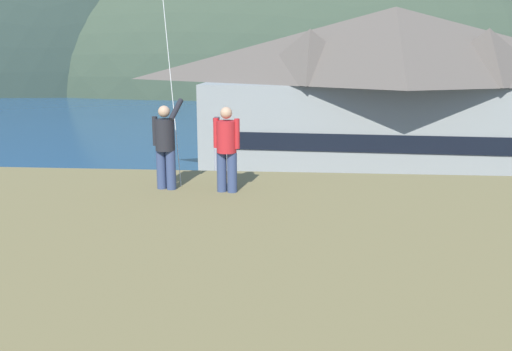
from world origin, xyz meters
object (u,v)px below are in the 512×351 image
parked_car_corner_spot (261,252)px  person_companion (227,147)px  parked_car_front_row_red (348,300)px  parking_light_pole (216,170)px  parked_car_back_row_right (121,322)px  wharf_dock (290,149)px  person_kite_flyer (165,144)px  parked_car_front_row_end (494,254)px  parked_car_back_row_left (69,250)px  harbor_lodge (392,95)px  moored_boat_wharfside (259,139)px

parked_car_corner_spot → person_companion: size_ratio=2.50×
parked_car_front_row_red → parking_light_pole: size_ratio=0.68×
parked_car_front_row_red → parking_light_pole: bearing=124.6°
parked_car_back_row_right → wharf_dock: bearing=82.4°
parked_car_back_row_right → person_companion: size_ratio=2.49×
parked_car_front_row_red → parking_light_pole: (-6.13, 8.90, 2.77)m
parked_car_back_row_right → person_companion: person_companion is taller
parked_car_corner_spot → person_kite_flyer: size_ratio=2.34×
parking_light_pole → wharf_dock: bearing=82.5°
parked_car_front_row_end → wharf_dock: bearing=108.3°
parking_light_pole → person_companion: bearing=-80.5°
parking_light_pole → parked_car_front_row_end: bearing=-16.2°
parked_car_front_row_end → parked_car_corner_spot: bearing=-176.8°
person_companion → parking_light_pole: bearing=99.5°
parked_car_corner_spot → parked_car_back_row_left: bearing=-177.2°
parked_car_corner_spot → person_kite_flyer: bearing=-95.0°
harbor_lodge → parked_car_front_row_end: harbor_lodge is taller
wharf_dock → moored_boat_wharfside: bearing=133.5°
parked_car_front_row_red → parked_car_front_row_end: bearing=37.1°
parked_car_front_row_end → parking_light_pole: size_ratio=0.67×
wharf_dock → parked_car_back_row_right: 36.72m
moored_boat_wharfside → person_companion: person_companion is taller
moored_boat_wharfside → parked_car_front_row_end: size_ratio=1.40×
harbor_lodge → parked_car_front_row_red: (-4.37, -20.59, -5.65)m
wharf_dock → parked_car_corner_spot: (-0.69, -29.51, 0.71)m
harbor_lodge → parked_car_back_row_left: harbor_lodge is taller
wharf_dock → person_kite_flyer: person_kite_flyer is taller
parked_car_back_row_right → person_kite_flyer: size_ratio=2.33×
harbor_lodge → person_companion: (-7.68, -28.55, 1.39)m
harbor_lodge → wharf_dock: size_ratio=1.96×
wharf_dock → parked_car_corner_spot: parked_car_corner_spot is taller
wharf_dock → parked_car_corner_spot: 29.53m
parked_car_back_row_right → parked_car_corner_spot: (4.19, 6.87, 0.00)m
moored_boat_wharfside → parked_car_back_row_right: moored_boat_wharfside is taller
moored_boat_wharfside → parked_car_back_row_right: (-1.63, -39.82, 0.34)m
moored_boat_wharfside → parked_car_corner_spot: 33.05m
moored_boat_wharfside → parked_car_back_row_right: 39.86m
parked_car_front_row_red → parked_car_front_row_end: size_ratio=1.01×
parked_car_front_row_end → parked_car_corner_spot: size_ratio=0.98×
parked_car_back_row_right → moored_boat_wharfside: bearing=87.7°
moored_boat_wharfside → person_kite_flyer: (1.47, -45.34, 7.40)m
parked_car_back_row_right → parked_car_back_row_left: size_ratio=1.03×
harbor_lodge → person_kite_flyer: 29.83m
wharf_dock → parked_car_back_row_right: size_ratio=3.19×
parked_car_front_row_end → parked_car_corner_spot: same height
parked_car_front_row_red → parked_car_back_row_right: same height
parked_car_front_row_red → parked_car_corner_spot: (-3.50, 4.57, 0.00)m
parked_car_front_row_red → person_kite_flyer: (-4.59, -7.82, 7.05)m
parked_car_back_row_left → person_kite_flyer: 15.82m
moored_boat_wharfside → wharf_dock: bearing=-46.5°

